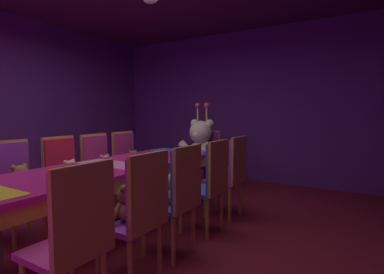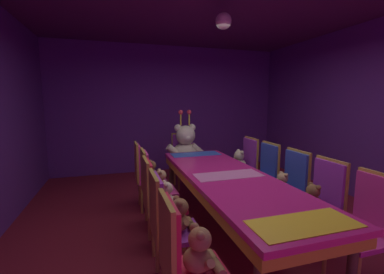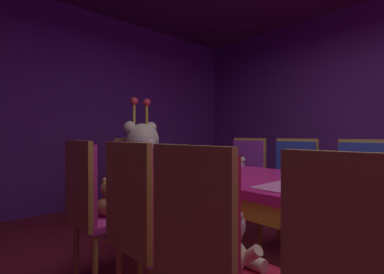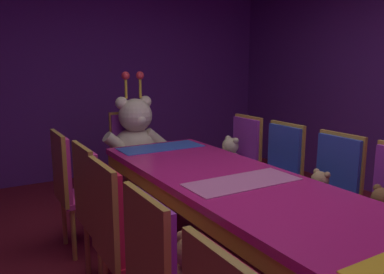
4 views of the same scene
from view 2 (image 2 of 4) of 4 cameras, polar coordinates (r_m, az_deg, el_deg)
name	(u,v)px [view 2 (image 2 of 4)]	position (r m, az deg, el deg)	size (l,w,h in m)	color
ground_plane	(227,236)	(3.26, 7.81, -21.02)	(7.90, 7.90, 0.00)	maroon
wall_back	(169,109)	(5.91, -5.07, 6.26)	(5.20, 0.12, 2.80)	#59267F
banquet_table	(228,183)	(3.00, 8.05, -9.98)	(0.90, 2.86, 0.75)	#C61E72
chair_left_0	(179,255)	(1.81, -2.91, -24.79)	(0.42, 0.41, 0.98)	red
teddy_left_0	(200,252)	(1.85, 1.90, -24.21)	(0.26, 0.33, 0.31)	#9E7247
chair_left_1	(164,218)	(2.29, -6.29, -17.41)	(0.42, 0.41, 0.98)	purple
teddy_left_1	(180,217)	(2.32, -2.60, -17.26)	(0.25, 0.32, 0.30)	olive
chair_left_2	(154,195)	(2.80, -8.47, -12.55)	(0.42, 0.41, 0.98)	red
teddy_left_2	(167,195)	(2.83, -5.54, -12.77)	(0.22, 0.28, 0.27)	beige
chair_left_3	(150,180)	(3.28, -9.30, -9.51)	(0.42, 0.41, 0.98)	#CC338C
teddy_left_3	(161,181)	(3.30, -6.80, -9.74)	(0.22, 0.28, 0.27)	tan
chair_left_4	(142,169)	(3.81, -10.99, -7.04)	(0.42, 0.41, 0.98)	#CC338C
teddy_left_4	(152,170)	(3.84, -8.85, -7.31)	(0.21, 0.27, 0.26)	olive
chair_right_0	(370,218)	(2.72, 34.82, -14.60)	(0.42, 0.41, 0.98)	#CC338C
chair_right_1	(324,196)	(3.06, 27.19, -11.57)	(0.42, 0.41, 0.98)	purple
teddy_right_1	(312,199)	(2.97, 25.13, -12.37)	(0.23, 0.30, 0.28)	brown
chair_right_2	(292,182)	(3.42, 21.29, -9.20)	(0.42, 0.41, 0.98)	#2D47B2
teddy_right_2	(282,185)	(3.35, 19.32, -9.93)	(0.22, 0.28, 0.27)	tan
chair_right_3	(265,169)	(3.88, 15.99, -6.95)	(0.42, 0.41, 0.98)	#2D47B2
chair_right_4	(247,161)	(4.33, 12.05, -5.26)	(0.42, 0.41, 0.98)	purple
teddy_right_4	(239,161)	(4.26, 10.31, -5.37)	(0.27, 0.35, 0.33)	beige
throne_chair	(183,154)	(4.81, -1.94, -3.74)	(0.41, 0.42, 0.98)	purple
king_teddy_bear	(186,146)	(4.62, -1.39, -2.11)	(0.75, 0.58, 0.96)	beige
pendant_light	(223,21)	(3.48, 6.99, 24.20)	(0.20, 0.20, 0.20)	white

